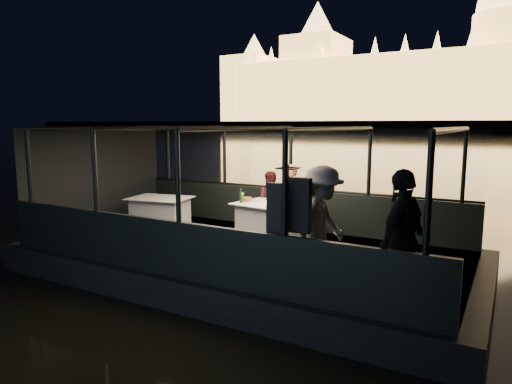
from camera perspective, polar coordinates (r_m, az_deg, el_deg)
The scene contains 29 objects.
river_water at distance 87.53m, azimuth 26.81°, elevation 5.69°, with size 500.00×500.00×0.00m, color black.
boat_hull at distance 9.06m, azimuth -1.27°, elevation -10.08°, with size 8.60×4.40×1.00m, color black.
boat_deck at distance 8.92m, azimuth -1.28°, elevation -7.15°, with size 8.00×4.00×0.04m, color black.
gunwale_port at distance 10.53m, azimuth 4.30°, elevation -2.11°, with size 8.00×0.08×0.90m, color black.
gunwale_starboard at distance 7.21m, azimuth -9.53°, elevation -7.18°, with size 8.00×0.08×0.90m, color black.
cabin_glass_port at distance 10.38m, azimuth 4.37°, elevation 4.14°, with size 8.00×0.02×1.40m, color #99B2B2, non-canonical shape.
cabin_glass_starboard at distance 6.99m, azimuth -9.76°, elevation 1.94°, with size 8.00×0.02×1.40m, color #99B2B2, non-canonical shape.
cabin_roof_glass at distance 8.59m, azimuth -1.33°, elevation 7.93°, with size 8.00×4.00×0.02m, color #99B2B2, non-canonical shape.
end_wall_fore at distance 11.25m, azimuth -19.09°, elevation 1.73°, with size 0.02×4.00×2.30m, color black, non-canonical shape.
end_wall_aft at distance 7.48m, azimuth 26.03°, elevation -1.86°, with size 0.02×4.00×2.30m, color black, non-canonical shape.
canopy_ribs at distance 8.67m, azimuth -1.30°, elevation 0.31°, with size 8.00×4.00×2.30m, color black, non-canonical shape.
embankment at distance 217.42m, azimuth 28.64°, elevation 6.96°, with size 400.00×140.00×6.00m, color #423D33.
parliament_building at distance 184.28m, azimuth 29.04°, elevation 15.60°, with size 220.00×32.00×60.00m, color #F2D18C, non-canonical shape.
dining_table_central at distance 9.42m, azimuth 1.92°, elevation -3.76°, with size 1.45×1.05×0.77m, color silver.
dining_table_aft at distance 10.74m, azimuth -11.86°, elevation -2.41°, with size 1.35×0.98×0.72m, color white.
chair_port_left at distance 9.99m, azimuth 0.97°, elevation -2.67°, with size 0.45×0.45×0.95m, color black.
chair_port_right at distance 9.82m, azimuth 4.08°, elevation -2.89°, with size 0.40×0.40×0.85m, color black.
coat_stand at distance 6.40m, azimuth 3.93°, elevation -4.92°, with size 0.51×0.41×1.84m, color black, non-canonical shape.
person_woman_coral at distance 9.99m, azimuth 4.35°, elevation -0.94°, with size 0.55×0.37×1.52m, color #F17757.
person_man_maroon at distance 10.18m, azimuth 2.00°, elevation -0.75°, with size 0.65×0.50×1.34m, color #3A1014.
passenger_stripe at distance 6.78m, azimuth 8.12°, elevation -4.65°, with size 1.16×0.66×1.80m, color white.
passenger_dark at distance 6.19m, azimuth 17.77°, elevation -6.26°, with size 1.08×0.45×1.83m, color black.
wine_bottle at distance 9.44m, azimuth -1.88°, elevation -0.46°, with size 0.06×0.06×0.29m, color #133413.
bread_basket at distance 9.65m, azimuth -1.16°, elevation -0.92°, with size 0.22×0.22×0.09m, color brown.
amber_candle at distance 9.29m, azimuth 1.43°, elevation -1.29°, with size 0.06×0.06×0.09m, color #FF8A3F.
plate_near at distance 9.08m, azimuth 2.41°, elevation -1.73°, with size 0.22×0.22×0.01m, color white.
plate_far at distance 9.71m, azimuth -0.36°, elevation -1.06°, with size 0.22×0.22×0.01m, color silver.
wine_glass_white at distance 9.50m, azimuth -1.68°, elevation -0.74°, with size 0.07×0.07×0.20m, color silver, non-canonical shape.
wine_glass_red at distance 9.52m, azimuth 2.86°, elevation -0.73°, with size 0.06×0.06×0.18m, color silver, non-canonical shape.
Camera 1 is at (4.41, -7.37, 2.88)m, focal length 32.00 mm.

